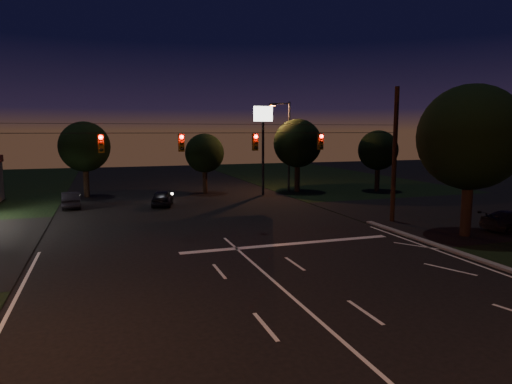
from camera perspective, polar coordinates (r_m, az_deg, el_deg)
name	(u,v)px	position (r m, az deg, el deg)	size (l,w,h in m)	color
ground	(348,346)	(14.04, 11.42, -18.36)	(140.00, 140.00, 0.00)	black
cross_street_right	(474,212)	(38.19, 25.62, -2.32)	(20.00, 16.00, 0.02)	black
stop_bar	(289,244)	(25.04, 4.19, -6.50)	(12.00, 0.50, 0.01)	silver
utility_pole_right	(392,222)	(32.35, 16.62, -3.57)	(0.30, 0.30, 9.00)	black
signal_span	(219,142)	(26.63, -4.61, 6.31)	(24.00, 0.40, 1.56)	black
pole_sign_right	(263,130)	(43.34, 0.89, 7.82)	(1.80, 0.30, 8.40)	black
street_light_right_far	(287,140)	(46.38, 3.86, 6.56)	(2.20, 0.35, 9.00)	black
tree_right_near	(469,139)	(29.00, 25.08, 6.07)	(6.00, 6.00, 8.76)	black
tree_far_b	(85,147)	(45.05, -20.62, 5.25)	(4.60, 4.60, 6.98)	black
tree_far_c	(204,154)	(45.03, -6.46, 4.79)	(3.80, 3.80, 5.86)	black
tree_far_d	(297,144)	(45.90, 5.18, 6.01)	(4.80, 4.80, 7.30)	black
tree_far_e	(378,151)	(47.98, 14.96, 5.01)	(4.00, 4.00, 6.18)	black
car_oncoming_a	(162,198)	(38.24, -11.62, -0.73)	(1.53, 3.81, 1.30)	black
car_oncoming_b	(71,200)	(39.41, -22.11, -0.90)	(1.36, 3.89, 1.28)	black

